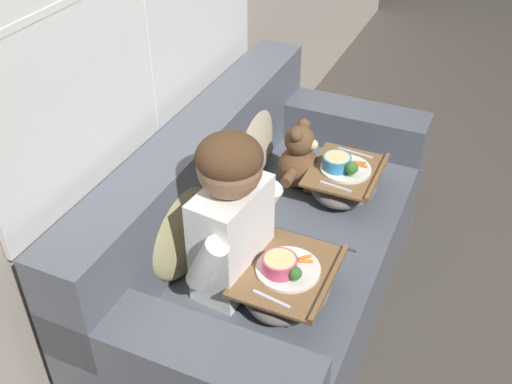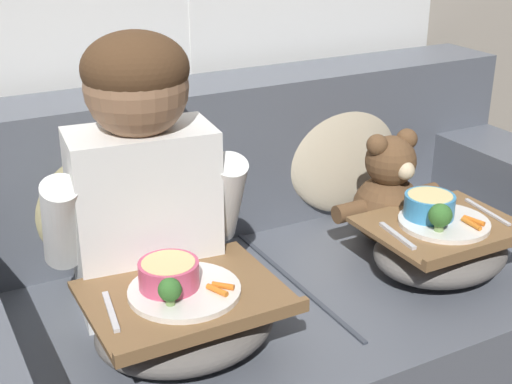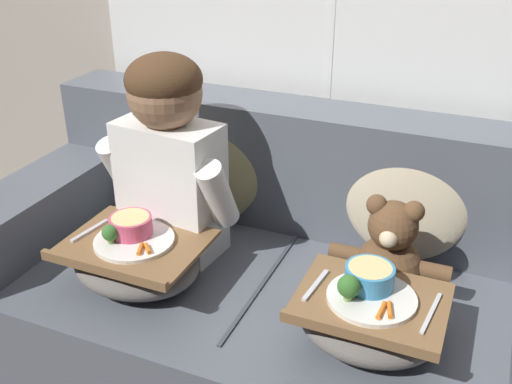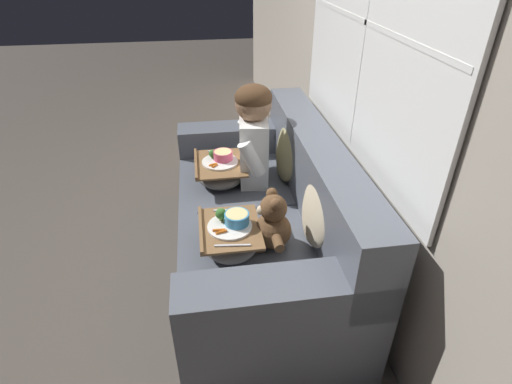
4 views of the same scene
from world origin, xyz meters
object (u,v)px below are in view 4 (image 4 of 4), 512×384
object	(u,v)px
throw_pillow_behind_child	(289,149)
teddy_bear	(272,224)
couch	(266,224)
child_figure	(253,130)
throw_pillow_behind_teddy	(319,209)
lap_tray_child	(220,171)
lap_tray_teddy	(230,236)

from	to	relation	value
throw_pillow_behind_child	teddy_bear	world-z (taller)	throw_pillow_behind_child
couch	child_figure	xyz separation A→B (m)	(-0.34, -0.03, 0.47)
throw_pillow_behind_child	throw_pillow_behind_teddy	distance (m)	0.69
lap_tray_child	couch	bearing A→B (deg)	35.57
teddy_bear	child_figure	bearing A→B (deg)	179.73
throw_pillow_behind_child	child_figure	size ratio (longest dim) A/B	0.70
throw_pillow_behind_teddy	lap_tray_child	world-z (taller)	throw_pillow_behind_teddy
couch	throw_pillow_behind_teddy	bearing A→B (deg)	30.83
lap_tray_child	child_figure	bearing A→B (deg)	89.63
couch	lap_tray_teddy	bearing A→B (deg)	-35.72
lap_tray_teddy	lap_tray_child	bearing A→B (deg)	-179.93
couch	lap_tray_child	size ratio (longest dim) A/B	4.58
child_figure	lap_tray_teddy	xyz separation A→B (m)	(0.69, -0.22, -0.27)
throw_pillow_behind_child	throw_pillow_behind_teddy	world-z (taller)	throw_pillow_behind_child
throw_pillow_behind_child	throw_pillow_behind_teddy	bearing A→B (deg)	0.00
throw_pillow_behind_child	lap_tray_child	world-z (taller)	throw_pillow_behind_child
couch	lap_tray_child	world-z (taller)	couch
couch	lap_tray_child	distance (m)	0.47
throw_pillow_behind_child	child_figure	xyz separation A→B (m)	(-0.00, -0.24, 0.14)
couch	lap_tray_teddy	xyz separation A→B (m)	(0.34, -0.25, 0.20)
throw_pillow_behind_child	child_figure	bearing A→B (deg)	-90.03
throw_pillow_behind_teddy	child_figure	world-z (taller)	child_figure
child_figure	teddy_bear	distance (m)	0.72
teddy_bear	lap_tray_child	size ratio (longest dim) A/B	0.85
lap_tray_child	teddy_bear	bearing A→B (deg)	17.23
throw_pillow_behind_teddy	lap_tray_teddy	bearing A→B (deg)	-90.21
throw_pillow_behind_child	lap_tray_child	size ratio (longest dim) A/B	1.13
throw_pillow_behind_teddy	child_figure	size ratio (longest dim) A/B	0.64
teddy_bear	lap_tray_child	distance (m)	0.72
couch	teddy_bear	xyz separation A→B (m)	(0.34, -0.03, 0.26)
lap_tray_teddy	couch	bearing A→B (deg)	144.28
child_figure	lap_tray_teddy	world-z (taller)	child_figure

